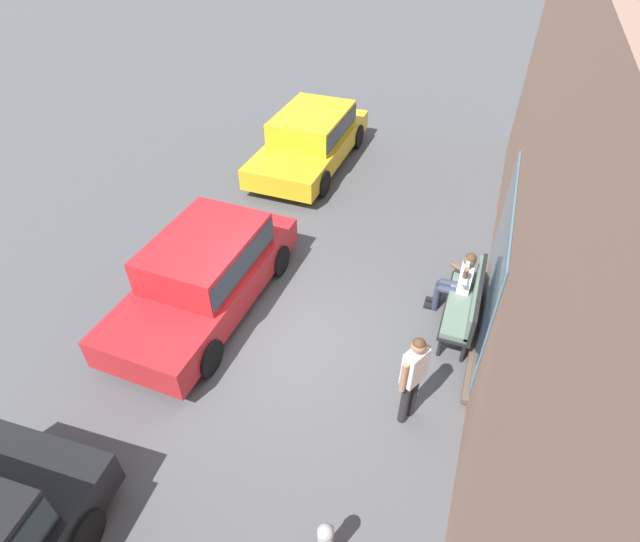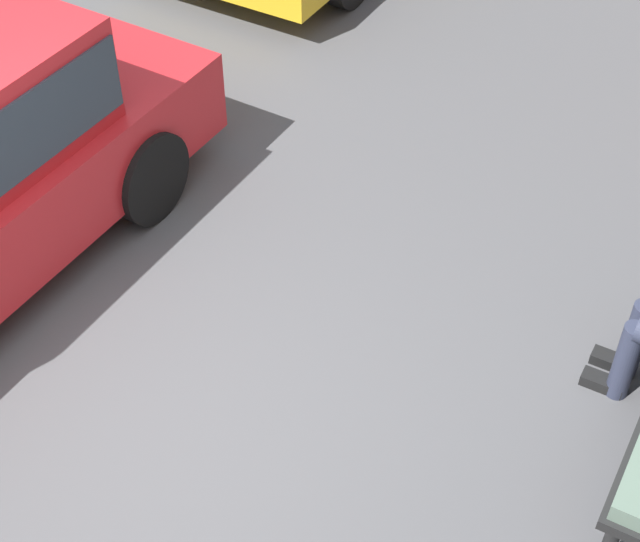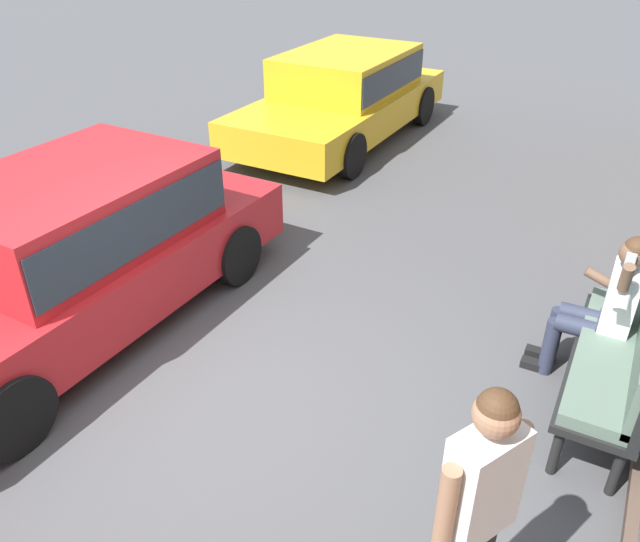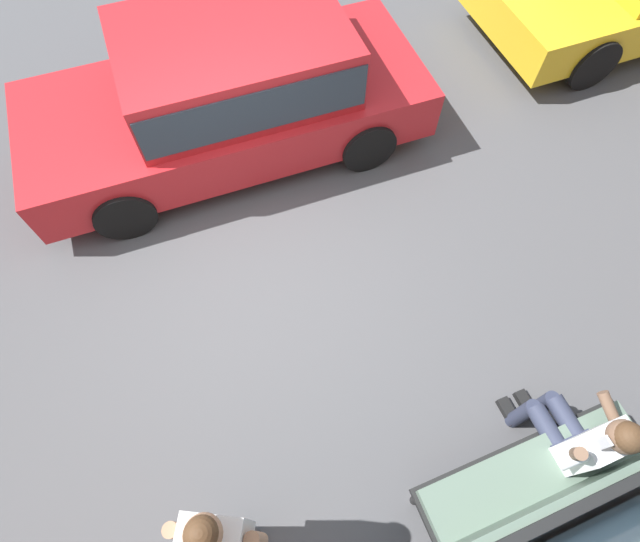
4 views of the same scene
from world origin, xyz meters
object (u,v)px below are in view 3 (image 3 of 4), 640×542
pedestrian_standing (478,505)px  parked_car_near (344,92)px  bench (626,352)px  parked_car_mid (74,245)px  person_on_phone (604,306)px

pedestrian_standing → parked_car_near: bearing=-149.5°
bench → parked_car_near: 6.84m
parked_car_near → pedestrian_standing: bearing=30.5°
bench → pedestrian_standing: pedestrian_standing is taller
parked_car_near → bench: bearing=44.0°
parked_car_mid → person_on_phone: bearing=107.0°
bench → parked_car_near: bearing=-136.0°
bench → pedestrian_standing: 2.32m
bench → parked_car_near: (-4.92, -4.75, 0.17)m
parked_car_mid → pedestrian_standing: bearing=72.9°
parked_car_mid → pedestrian_standing: pedestrian_standing is taller
parked_car_near → pedestrian_standing: 8.28m
parked_car_mid → pedestrian_standing: 4.23m
person_on_phone → parked_car_near: (-4.56, -4.53, 0.05)m
pedestrian_standing → parked_car_mid: bearing=-107.1°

